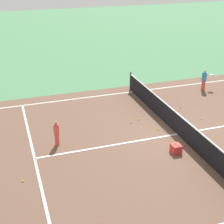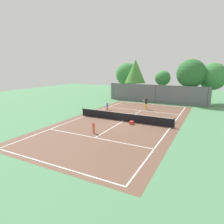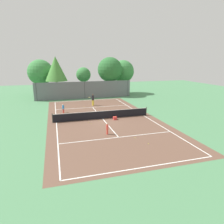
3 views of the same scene
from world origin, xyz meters
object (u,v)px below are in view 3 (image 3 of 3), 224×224
(tennis_ball_3, at_px, (92,112))
(tennis_ball_10, at_px, (148,144))
(tennis_ball_9, at_px, (99,120))
(player_1, at_px, (93,100))
(tennis_ball_8, at_px, (91,123))
(player_2, at_px, (107,129))
(ball_crate, at_px, (115,118))
(tennis_ball_2, at_px, (80,117))
(tennis_ball_6, at_px, (85,107))
(tennis_ball_0, at_px, (133,116))
(tennis_ball_7, at_px, (89,122))
(tennis_ball_4, at_px, (92,115))
(tennis_ball_5, at_px, (135,138))
(player_0, at_px, (63,108))
(tennis_ball_1, at_px, (98,113))

(tennis_ball_3, distance_m, tennis_ball_10, 12.58)
(tennis_ball_9, xyz_separation_m, tennis_ball_10, (2.60, -7.94, 0.00))
(player_1, xyz_separation_m, tennis_ball_3, (-0.87, -4.00, -0.91))
(tennis_ball_8, bearing_deg, player_2, -76.51)
(ball_crate, height_order, tennis_ball_2, ball_crate)
(ball_crate, relative_size, tennis_ball_10, 6.45)
(tennis_ball_3, height_order, tennis_ball_6, same)
(ball_crate, xyz_separation_m, tennis_ball_0, (2.68, 0.95, -0.15))
(tennis_ball_7, bearing_deg, tennis_ball_10, -62.46)
(tennis_ball_0, distance_m, tennis_ball_4, 5.33)
(tennis_ball_0, relative_size, tennis_ball_5, 1.00)
(tennis_ball_5, bearing_deg, tennis_ball_4, 105.17)
(tennis_ball_6, bearing_deg, tennis_ball_3, -78.96)
(ball_crate, relative_size, tennis_ball_2, 6.45)
(tennis_ball_4, bearing_deg, player_2, -88.55)
(tennis_ball_4, xyz_separation_m, tennis_ball_10, (2.98, -10.47, 0.00))
(tennis_ball_4, bearing_deg, tennis_ball_7, -106.99)
(player_2, height_order, tennis_ball_0, player_2)
(player_0, relative_size, tennis_ball_8, 19.21)
(tennis_ball_5, xyz_separation_m, tennis_ball_6, (-2.59, 13.86, 0.00))
(ball_crate, height_order, tennis_ball_10, ball_crate)
(player_0, bearing_deg, tennis_ball_1, -14.57)
(player_0, distance_m, player_1, 5.99)
(player_1, xyz_separation_m, tennis_ball_10, (1.68, -16.32, -0.91))
(player_0, relative_size, player_1, 0.69)
(player_1, xyz_separation_m, tennis_ball_7, (-2.22, -8.85, -0.91))
(ball_crate, distance_m, tennis_ball_5, 6.17)
(player_1, distance_m, player_2, 13.13)
(tennis_ball_4, relative_size, tennis_ball_8, 1.00)
(tennis_ball_6, distance_m, tennis_ball_9, 7.54)
(player_2, bearing_deg, tennis_ball_9, 87.62)
(tennis_ball_6, bearing_deg, tennis_ball_10, -78.42)
(tennis_ball_6, xyz_separation_m, tennis_ball_8, (-0.53, -8.46, 0.00))
(tennis_ball_0, distance_m, tennis_ball_5, 7.59)
(player_0, relative_size, tennis_ball_7, 19.21)
(tennis_ball_4, bearing_deg, tennis_ball_3, 77.02)
(tennis_ball_1, relative_size, tennis_ball_9, 1.00)
(tennis_ball_10, bearing_deg, tennis_ball_3, 101.72)
(tennis_ball_2, height_order, tennis_ball_4, same)
(tennis_ball_0, xyz_separation_m, tennis_ball_10, (-2.05, -8.72, 0.00))
(tennis_ball_6, distance_m, tennis_ball_10, 15.78)
(player_2, distance_m, tennis_ball_4, 7.25)
(tennis_ball_5, xyz_separation_m, tennis_ball_10, (0.58, -1.60, 0.00))
(ball_crate, bearing_deg, tennis_ball_2, 148.87)
(player_1, relative_size, tennis_ball_6, 27.80)
(player_2, distance_m, tennis_ball_8, 3.89)
(tennis_ball_9, bearing_deg, tennis_ball_6, 94.30)
(player_0, relative_size, tennis_ball_4, 19.21)
(tennis_ball_7, distance_m, tennis_ball_10, 8.43)
(tennis_ball_5, bearing_deg, tennis_ball_8, 120.05)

